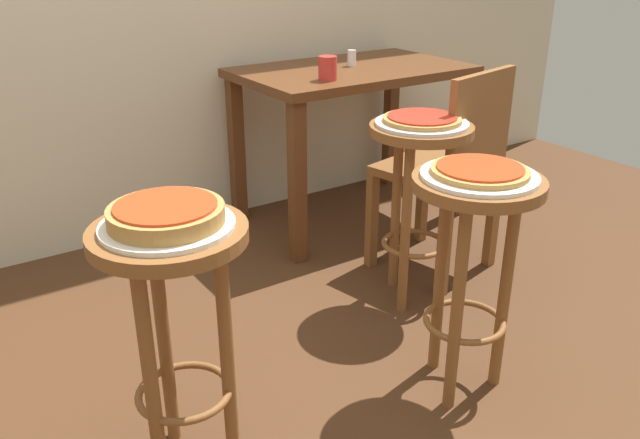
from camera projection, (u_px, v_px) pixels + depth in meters
The scene contains 13 objects.
stool_middle at pixel (473, 239), 1.88m from camera, with size 0.37×0.37×0.69m.
serving_plate_middle at pixel (479, 176), 1.80m from camera, with size 0.33×0.33×0.01m, color white.
pizza_middle at pixel (480, 170), 1.79m from camera, with size 0.27×0.27×0.02m.
stool_leftside at pixel (175, 298), 1.57m from camera, with size 0.37×0.37×0.69m.
serving_plate_leftside at pixel (167, 225), 1.49m from camera, with size 0.31×0.31×0.01m, color white.
pizza_leftside at pixel (166, 214), 1.48m from camera, with size 0.27×0.27×0.05m.
stool_rear at pixel (419, 174), 2.38m from camera, with size 0.37×0.37×0.69m.
serving_plate_rear at pixel (422, 123), 2.30m from camera, with size 0.33×0.33×0.01m, color silver.
pizza_rear at pixel (422, 119), 2.30m from camera, with size 0.28×0.28×0.02m.
dining_table at pixel (352, 93), 3.07m from camera, with size 1.05×0.65×0.75m.
cup_near_edge at pixel (328, 68), 2.73m from camera, with size 0.08×0.08×0.10m, color red.
condiment_shaker at pixel (352, 58), 3.03m from camera, with size 0.04×0.04×0.07m, color white.
wooden_chair at pixel (451, 165), 2.60m from camera, with size 0.47×0.47×0.85m.
Camera 1 is at (-0.73, -1.22, 1.31)m, focal length 36.76 mm.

